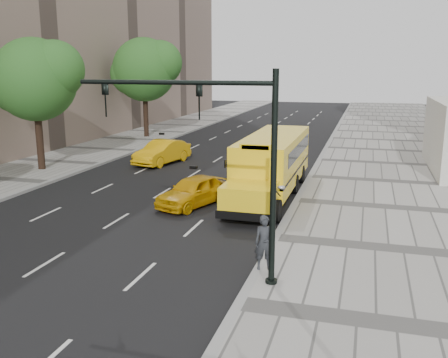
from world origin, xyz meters
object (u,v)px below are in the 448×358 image
(tree_c, at_px, (145,69))
(pedestrian, at_px, (264,243))
(taxi_far, at_px, (162,152))
(school_bus, at_px, (273,160))
(traffic_signal, at_px, (226,150))
(taxi_near, at_px, (194,191))
(tree_b, at_px, (36,79))

(tree_c, height_order, pedestrian, tree_c)
(tree_c, distance_m, taxi_far, 13.93)
(school_bus, relative_size, pedestrian, 6.58)
(pedestrian, distance_m, traffic_signal, 3.36)
(traffic_signal, bearing_deg, pedestrian, 44.39)
(taxi_near, distance_m, traffic_signal, 9.36)
(tree_c, relative_size, taxi_far, 1.88)
(tree_c, bearing_deg, taxi_near, -60.09)
(tree_b, height_order, traffic_signal, tree_b)
(taxi_near, relative_size, taxi_far, 0.87)
(taxi_near, relative_size, traffic_signal, 0.66)
(taxi_near, xyz_separation_m, pedestrian, (4.81, -6.89, 0.31))
(taxi_near, height_order, pedestrian, pedestrian)
(tree_c, distance_m, school_bus, 23.12)
(tree_b, xyz_separation_m, taxi_near, (11.78, -4.87, -5.00))
(taxi_far, bearing_deg, taxi_near, -47.25)
(taxi_far, height_order, traffic_signal, traffic_signal)
(taxi_far, xyz_separation_m, traffic_signal, (9.35, -17.10, 3.30))
(taxi_near, height_order, taxi_far, taxi_far)
(taxi_near, xyz_separation_m, traffic_signal, (3.82, -7.86, 3.38))
(tree_c, bearing_deg, pedestrian, -58.78)
(traffic_signal, bearing_deg, tree_b, 140.79)
(pedestrian, bearing_deg, school_bus, 81.20)
(taxi_far, relative_size, traffic_signal, 0.75)
(tree_c, bearing_deg, traffic_signal, -61.17)
(tree_b, bearing_deg, taxi_near, -22.46)
(tree_b, height_order, tree_c, tree_c)
(pedestrian, bearing_deg, taxi_far, 104.53)
(tree_b, relative_size, tree_c, 0.91)
(taxi_far, distance_m, pedestrian, 19.16)
(tree_b, relative_size, pedestrian, 4.66)
(tree_b, xyz_separation_m, traffic_signal, (15.60, -12.72, -1.62))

